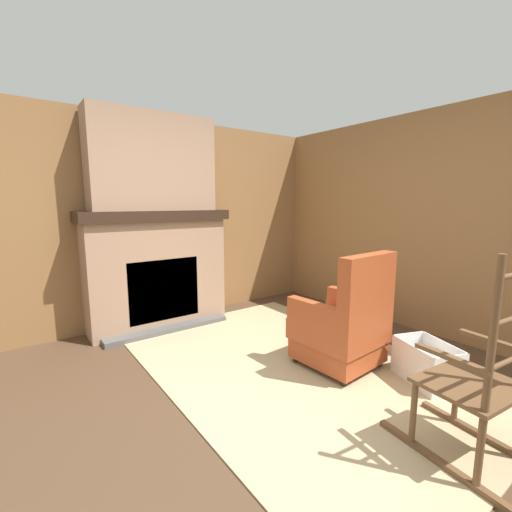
% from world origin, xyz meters
% --- Properties ---
extents(ground_plane, '(14.00, 14.00, 0.00)m').
position_xyz_m(ground_plane, '(0.00, 0.00, 0.00)').
color(ground_plane, '#4C3523').
extents(wood_panel_wall_left, '(0.06, 5.22, 2.41)m').
position_xyz_m(wood_panel_wall_left, '(-2.34, 0.00, 1.21)').
color(wood_panel_wall_left, olive).
rests_on(wood_panel_wall_left, ground).
extents(wood_panel_wall_back, '(5.22, 0.09, 2.41)m').
position_xyz_m(wood_panel_wall_back, '(0.03, 2.34, 1.21)').
color(wood_panel_wall_back, olive).
rests_on(wood_panel_wall_back, ground).
extents(fireplace_hearth, '(0.60, 1.65, 1.35)m').
position_xyz_m(fireplace_hearth, '(-2.10, 0.00, 0.67)').
color(fireplace_hearth, '#9E7A60').
rests_on(fireplace_hearth, ground).
extents(chimney_breast, '(0.35, 1.36, 1.04)m').
position_xyz_m(chimney_breast, '(-2.12, 0.00, 1.87)').
color(chimney_breast, '#9E7A60').
rests_on(chimney_breast, fireplace_hearth).
extents(area_rug, '(3.22, 2.17, 0.01)m').
position_xyz_m(area_rug, '(-0.40, 0.57, 0.01)').
color(area_rug, tan).
rests_on(area_rug, ground).
extents(armchair, '(0.70, 0.68, 1.03)m').
position_xyz_m(armchair, '(-0.15, 0.91, 0.37)').
color(armchair, '#A84723').
rests_on(armchair, ground).
extents(rocking_chair, '(0.85, 0.56, 1.21)m').
position_xyz_m(rocking_chair, '(1.00, 0.64, 0.42)').
color(rocking_chair, brown).
rests_on(rocking_chair, ground).
extents(firewood_stack, '(0.51, 0.45, 0.29)m').
position_xyz_m(firewood_stack, '(-0.96, 1.95, 0.13)').
color(firewood_stack, brown).
rests_on(firewood_stack, ground).
extents(laundry_basket, '(0.55, 0.46, 0.33)m').
position_xyz_m(laundry_basket, '(0.43, 1.24, 0.17)').
color(laundry_basket, white).
rests_on(laundry_basket, ground).
extents(oil_lamp_vase, '(0.10, 0.10, 0.29)m').
position_xyz_m(oil_lamp_vase, '(-2.15, -0.20, 1.45)').
color(oil_lamp_vase, '#99B29E').
rests_on(oil_lamp_vase, fireplace_hearth).
extents(storage_case, '(0.15, 0.22, 0.15)m').
position_xyz_m(storage_case, '(-2.15, 0.59, 1.42)').
color(storage_case, brown).
rests_on(storage_case, fireplace_hearth).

